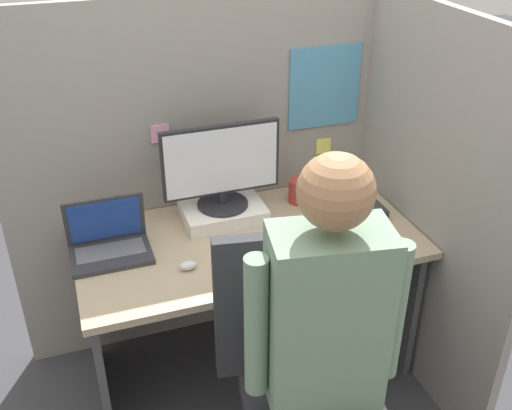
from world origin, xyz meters
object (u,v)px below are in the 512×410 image
object	(u,v)px
person	(333,344)
coffee_mug	(299,191)
paper_box	(223,211)
carrot_toy	(261,272)
office_chair	(302,383)
stapler	(375,208)
laptop	(109,244)
monitor	(221,166)

from	to	relation	value
person	coffee_mug	world-z (taller)	person
paper_box	coffee_mug	size ratio (longest dim) A/B	3.20
carrot_toy	person	world-z (taller)	person
person	office_chair	bearing A→B (deg)	99.64
stapler	office_chair	distance (m)	0.90
office_chair	coffee_mug	bearing A→B (deg)	68.48
person	coffee_mug	bearing A→B (deg)	72.79
paper_box	stapler	size ratio (longest dim) A/B	2.25
carrot_toy	coffee_mug	distance (m)	0.58
stapler	carrot_toy	size ratio (longest dim) A/B	0.93
carrot_toy	laptop	bearing A→B (deg)	146.65
monitor	laptop	size ratio (longest dim) A/B	1.61
laptop	carrot_toy	distance (m)	0.60
carrot_toy	coffee_mug	size ratio (longest dim) A/B	1.53
laptop	office_chair	xyz separation A→B (m)	(0.52, -0.68, -0.24)
laptop	coffee_mug	world-z (taller)	laptop
stapler	office_chair	size ratio (longest dim) A/B	0.15
paper_box	person	world-z (taller)	person
person	stapler	bearing A→B (deg)	53.46
stapler	person	distance (m)	0.97
laptop	carrot_toy	bearing A→B (deg)	-33.35
laptop	stapler	xyz separation A→B (m)	(1.12, -0.05, -0.02)
laptop	coffee_mug	size ratio (longest dim) A/B	2.87
coffee_mug	paper_box	bearing A→B (deg)	-176.16
monitor	coffee_mug	bearing A→B (deg)	3.41
monitor	person	xyz separation A→B (m)	(0.06, -0.95, -0.14)
monitor	coffee_mug	size ratio (longest dim) A/B	4.62
laptop	person	xyz separation A→B (m)	(0.54, -0.83, 0.06)
monitor	stapler	distance (m)	0.69
paper_box	laptop	bearing A→B (deg)	-166.56
person	carrot_toy	bearing A→B (deg)	94.96
paper_box	coffee_mug	world-z (taller)	coffee_mug
laptop	coffee_mug	xyz separation A→B (m)	(0.84, 0.14, 0.01)
carrot_toy	office_chair	xyz separation A→B (m)	(0.02, -0.36, -0.21)
stapler	person	size ratio (longest dim) A/B	0.11
stapler	person	xyz separation A→B (m)	(-0.58, -0.78, 0.08)
monitor	laptop	world-z (taller)	monitor
monitor	office_chair	world-z (taller)	monitor
laptop	person	distance (m)	0.99
laptop	stapler	size ratio (longest dim) A/B	2.01
monitor	stapler	bearing A→B (deg)	-15.26
office_chair	laptop	bearing A→B (deg)	127.10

